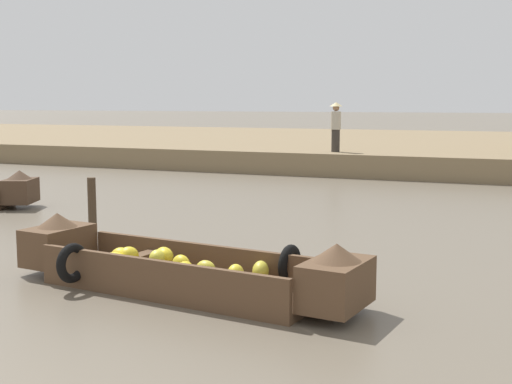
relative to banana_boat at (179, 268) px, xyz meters
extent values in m
plane|color=#665B4C|center=(0.49, 4.34, -0.31)|extent=(300.00, 300.00, 0.00)
cube|color=#7F6B4C|center=(0.49, 23.62, 0.07)|extent=(160.00, 20.00, 0.75)
cube|color=brown|center=(0.01, 0.00, -0.25)|extent=(3.81, 1.58, 0.12)
cube|color=brown|center=(0.08, 0.53, 0.02)|extent=(3.68, 0.53, 0.40)
cube|color=brown|center=(-0.05, -0.52, 0.02)|extent=(3.68, 0.53, 0.40)
cube|color=brown|center=(2.15, -0.26, 0.08)|extent=(0.72, 1.04, 0.53)
cone|color=brown|center=(2.15, -0.26, 0.45)|extent=(0.62, 0.62, 0.20)
cube|color=brown|center=(-2.12, 0.26, 0.08)|extent=(0.72, 1.04, 0.53)
cone|color=brown|center=(-2.12, 0.26, 0.45)|extent=(0.62, 0.62, 0.20)
cube|color=brown|center=(-0.77, 0.10, 0.04)|extent=(0.32, 1.04, 0.05)
torus|color=black|center=(1.32, 0.50, 0.06)|extent=(0.18, 0.53, 0.52)
torus|color=black|center=(-1.29, -0.49, 0.06)|extent=(0.18, 0.53, 0.52)
ellipsoid|color=yellow|center=(-0.87, -0.18, 0.05)|extent=(0.40, 0.38, 0.25)
ellipsoid|color=yellow|center=(-0.30, -0.05, 0.12)|extent=(0.27, 0.31, 0.21)
ellipsoid|color=yellow|center=(-0.29, 0.11, 0.11)|extent=(0.39, 0.38, 0.24)
ellipsoid|color=yellow|center=(0.13, -0.18, 0.10)|extent=(0.33, 0.30, 0.25)
ellipsoid|color=yellow|center=(0.21, -0.25, 0.06)|extent=(0.36, 0.39, 0.20)
ellipsoid|color=gold|center=(1.06, 0.15, 0.03)|extent=(0.29, 0.36, 0.26)
ellipsoid|color=yellow|center=(0.90, -0.25, 0.06)|extent=(0.24, 0.29, 0.27)
ellipsoid|color=yellow|center=(-0.94, 0.08, 0.05)|extent=(0.31, 0.28, 0.25)
ellipsoid|color=yellow|center=(-0.81, 0.07, 0.08)|extent=(0.35, 0.36, 0.25)
ellipsoid|color=gold|center=(0.44, -0.13, 0.07)|extent=(0.30, 0.25, 0.19)
cube|color=#473323|center=(-6.79, 4.77, 0.09)|extent=(0.91, 1.06, 0.55)
cone|color=#473323|center=(-6.79, 4.77, 0.46)|extent=(0.73, 0.73, 0.20)
cylinder|color=#332D28|center=(-2.14, 14.72, 0.82)|extent=(0.28, 0.28, 0.75)
cylinder|color=#B7AD99|center=(-2.14, 14.72, 1.50)|extent=(0.34, 0.34, 0.60)
sphere|color=#9E7556|center=(-2.14, 14.72, 1.92)|extent=(0.22, 0.22, 0.22)
cone|color=tan|center=(-2.14, 14.72, 2.04)|extent=(0.44, 0.44, 0.14)
cylinder|color=#423323|center=(-2.72, 1.91, 0.28)|extent=(0.14, 0.14, 1.16)
camera|label=1|loc=(4.18, -7.51, 2.11)|focal=47.91mm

